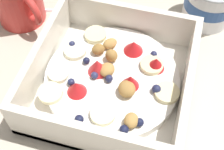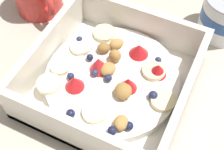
% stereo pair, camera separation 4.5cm
% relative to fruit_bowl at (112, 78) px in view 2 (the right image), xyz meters
% --- Properties ---
extents(ground_plane, '(2.40, 2.40, 0.00)m').
position_rel_fruit_bowl_xyz_m(ground_plane, '(0.01, 0.01, -0.02)').
color(ground_plane, beige).
extents(fruit_bowl, '(0.22, 0.22, 0.07)m').
position_rel_fruit_bowl_xyz_m(fruit_bowl, '(0.00, 0.00, 0.00)').
color(fruit_bowl, white).
rests_on(fruit_bowl, ground).
extents(spoon, '(0.06, 0.17, 0.01)m').
position_rel_fruit_bowl_xyz_m(spoon, '(-0.14, -0.09, -0.02)').
color(spoon, silver).
rests_on(spoon, ground).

